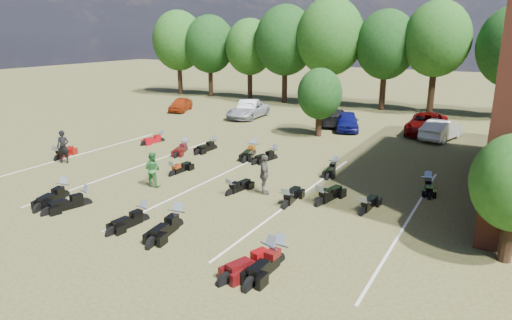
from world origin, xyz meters
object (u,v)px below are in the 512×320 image
Objects in this scene: motorcycle_7 at (58,160)px; motorcycle_14 at (185,151)px; person_grey at (264,175)px; car_0 at (181,104)px; car_4 at (347,121)px; person_black at (63,147)px; motorcycle_3 at (177,227)px; person_green at (152,169)px.

motorcycle_7 is 7.60m from motorcycle_14.
person_grey is 0.85× the size of motorcycle_7.
car_0 is 0.91× the size of car_4.
person_black is 12.17m from motorcycle_3.
person_green is 5.39m from motorcycle_3.
car_0 is 18.28m from person_black.
car_0 is 1.68× the size of motorcycle_7.
person_black reaches higher than motorcycle_7.
person_grey is 0.86× the size of motorcycle_14.
car_0 is 2.18× the size of person_green.
person_black reaches higher than car_0.
person_green is (12.65, -18.08, 0.22)m from car_0.
person_grey is at bearing -168.92° from person_green.
person_black is (5.34, -17.47, 0.32)m from car_0.
person_black is at bearing 62.52° from person_grey.
motorcycle_3 is at bearing -71.45° from motorcycle_14.
car_0 is 1.98× the size of person_grey.
person_green reaches higher than motorcycle_14.
motorcycle_14 is at bearing 23.21° from person_black.
car_0 reaches higher than motorcycle_7.
person_black is at bearing -93.51° from car_0.
person_black is 0.87× the size of motorcycle_14.
person_green is 0.91× the size of person_grey.
motorcycle_7 is (4.46, -17.28, -0.65)m from car_0.
person_green is 6.97m from motorcycle_14.
person_green reaches higher than motorcycle_3.
car_4 reaches higher than motorcycle_3.
motorcycle_3 is at bearing -72.33° from car_0.
motorcycle_7 is (-12.36, 4.11, 0.00)m from motorcycle_3.
person_grey is (12.64, 1.11, -0.01)m from person_black.
car_4 is 13.24m from motorcycle_14.
person_grey is at bearing -46.87° from motorcycle_14.
motorcycle_3 reaches higher than motorcycle_7.
car_4 is 2.15× the size of person_black.
person_grey is at bearing -23.94° from person_black.
car_0 reaches higher than motorcycle_14.
motorcycle_7 is at bearing 61.40° from person_grey.
person_grey is 5.24m from motorcycle_3.
motorcycle_3 is (16.82, -21.39, -0.65)m from car_0.
person_green is at bearing 155.53° from motorcycle_7.
person_green is 8.28m from motorcycle_7.
person_black reaches higher than car_4.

